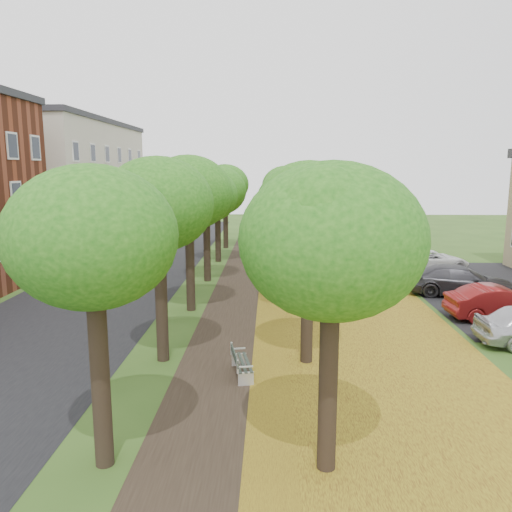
# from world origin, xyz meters

# --- Properties ---
(ground) EXTENTS (120.00, 120.00, 0.00)m
(ground) POSITION_xyz_m (0.00, 0.00, 0.00)
(ground) COLOR #2D4C19
(ground) RESTS_ON ground
(street_asphalt) EXTENTS (8.00, 70.00, 0.01)m
(street_asphalt) POSITION_xyz_m (-7.50, 15.00, 0.00)
(street_asphalt) COLOR black
(street_asphalt) RESTS_ON ground
(footpath) EXTENTS (3.20, 70.00, 0.01)m
(footpath) POSITION_xyz_m (0.00, 15.00, 0.00)
(footpath) COLOR black
(footpath) RESTS_ON ground
(leaf_verge) EXTENTS (7.50, 70.00, 0.01)m
(leaf_verge) POSITION_xyz_m (5.00, 15.00, 0.01)
(leaf_verge) COLOR #A5931E
(leaf_verge) RESTS_ON ground
(parking_lot) EXTENTS (9.00, 16.00, 0.01)m
(parking_lot) POSITION_xyz_m (13.50, 16.00, 0.00)
(parking_lot) COLOR black
(parking_lot) RESTS_ON ground
(tree_row_west) EXTENTS (3.66, 33.66, 6.52)m
(tree_row_west) POSITION_xyz_m (-2.20, 15.00, 4.92)
(tree_row_west) COLOR black
(tree_row_west) RESTS_ON ground
(tree_row_east) EXTENTS (3.66, 33.66, 6.52)m
(tree_row_east) POSITION_xyz_m (2.60, 15.00, 4.92)
(tree_row_east) COLOR black
(tree_row_east) RESTS_ON ground
(building_cream) EXTENTS (10.30, 20.30, 10.40)m
(building_cream) POSITION_xyz_m (-17.00, 33.00, 5.21)
(building_cream) COLOR beige
(building_cream) RESTS_ON ground
(bench) EXTENTS (0.81, 1.74, 0.79)m
(bench) POSITION_xyz_m (0.47, 4.81, 0.41)
(bench) COLOR #28322C
(bench) RESTS_ON ground
(car_red) EXTENTS (4.47, 1.76, 1.45)m
(car_red) POSITION_xyz_m (11.17, 10.96, 0.72)
(car_red) COLOR maroon
(car_red) RESTS_ON ground
(car_grey) EXTENTS (5.55, 3.24, 1.51)m
(car_grey) POSITION_xyz_m (11.00, 14.99, 0.75)
(car_grey) COLOR #303034
(car_grey) RESTS_ON ground
(car_white) EXTENTS (5.19, 3.23, 1.34)m
(car_white) POSITION_xyz_m (11.41, 21.19, 0.67)
(car_white) COLOR white
(car_white) RESTS_ON ground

